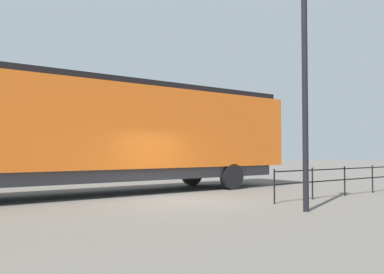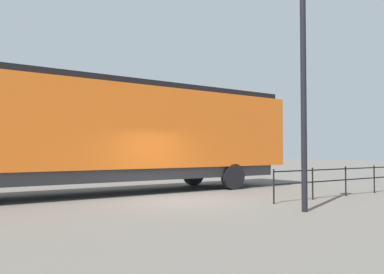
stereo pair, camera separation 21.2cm
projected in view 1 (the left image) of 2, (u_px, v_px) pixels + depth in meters
name	position (u px, v px, depth m)	size (l,w,h in m)	color
ground_plane	(181.00, 201.00, 13.48)	(120.00, 120.00, 0.00)	#666059
locomotive	(115.00, 131.00, 15.86)	(3.16, 16.72, 4.31)	orange
lamp_post	(304.00, 47.00, 11.25)	(0.47, 0.47, 6.81)	black
platform_fence	(372.00, 175.00, 16.15)	(0.05, 11.44, 1.08)	black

